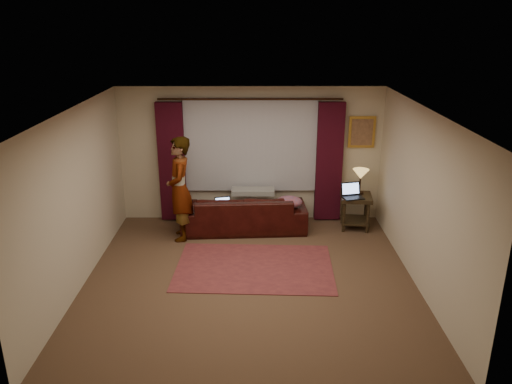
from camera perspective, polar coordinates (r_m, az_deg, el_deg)
floor at (r=7.76m, az=-0.72°, el=-10.00°), size 5.00×5.00×0.01m
ceiling at (r=6.87m, az=-0.81°, el=9.29°), size 5.00×5.00×0.02m
wall_back at (r=9.59m, az=-0.62°, el=4.28°), size 5.00×0.02×2.60m
wall_front at (r=4.94m, az=-1.04°, el=-11.07°), size 5.00×0.02×2.60m
wall_left at (r=7.66m, az=-19.82°, el=-0.90°), size 0.02×5.00×2.60m
wall_right at (r=7.61m, az=18.42°, el=-0.86°), size 0.02×5.00×2.60m
sheer_curtain at (r=9.48m, az=-0.63°, el=5.35°), size 2.50×0.05×1.80m
drape_left at (r=9.65m, az=-9.59°, el=3.35°), size 0.50×0.14×2.30m
drape_right at (r=9.63m, az=8.35°, el=3.38°), size 0.50×0.14×2.30m
curtain_rod at (r=9.26m, az=-0.65°, el=10.56°), size 0.04×0.04×3.40m
picture_frame at (r=9.67m, az=11.99°, el=6.72°), size 0.50×0.04×0.60m
sofa at (r=9.31m, az=-1.42°, el=-1.60°), size 2.37×1.12×0.93m
throw_blanket at (r=9.35m, az=-0.36°, el=1.55°), size 0.81×0.33×0.09m
clothing_pile at (r=9.21m, az=3.79°, el=-1.19°), size 0.58×0.50×0.21m
laptop_sofa at (r=9.09m, az=-3.70°, el=-1.45°), size 0.36×0.38×0.21m
area_rug at (r=8.09m, az=-0.19°, el=-8.59°), size 2.57×1.77×0.01m
end_table at (r=9.60m, az=11.26°, el=-2.21°), size 0.63×0.63×0.66m
tiffany_lamp at (r=9.50m, az=11.82°, el=1.16°), size 0.33×0.33×0.48m
laptop_table at (r=9.29m, az=11.07°, el=0.10°), size 0.44×0.47×0.27m
person at (r=8.88m, az=-8.71°, el=0.34°), size 0.62×0.62×1.87m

